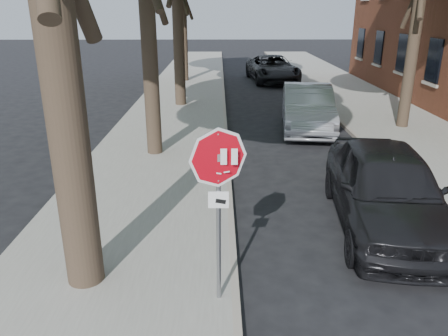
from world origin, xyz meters
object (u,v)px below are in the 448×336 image
object	(u,v)px
car_d	(273,69)
car_a	(386,188)
stop_sign	(218,184)
car_b	(307,108)

from	to	relation	value
car_d	car_a	bearing A→B (deg)	-95.01
stop_sign	car_a	bearing A→B (deg)	37.11
car_a	car_d	xyz separation A→B (m)	(-0.05, 18.72, -0.06)
stop_sign	car_d	size ratio (longest dim) A/B	0.47
car_a	car_b	xyz separation A→B (m)	(-0.11, 7.52, -0.03)
stop_sign	car_b	size ratio (longest dim) A/B	0.54
car_b	car_d	distance (m)	11.21
car_b	car_d	bearing A→B (deg)	96.56
car_a	car_b	size ratio (longest dim) A/B	1.01
stop_sign	car_d	distance (m)	21.50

